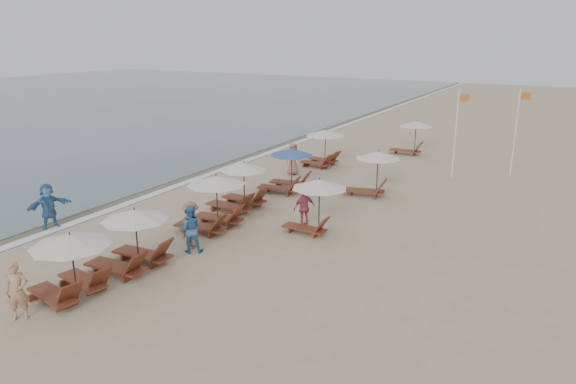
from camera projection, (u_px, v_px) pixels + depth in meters
The scene contains 20 objects.
ground at pixel (276, 309), 15.34m from camera, with size 160.00×160.00×0.00m, color tan.
wet_sand_band at pixel (175, 177), 29.56m from camera, with size 3.20×140.00×0.01m, color #6B5E4C.
foam_line at pixel (194, 180), 28.95m from camera, with size 0.50×140.00×0.02m, color white.
lounger_station_0 at pixel (68, 264), 15.74m from camera, with size 2.69×2.39×2.07m.
lounger_station_1 at pixel (131, 242), 17.68m from camera, with size 2.74×2.22×2.17m.
lounger_station_2 at pixel (212, 204), 21.30m from camera, with size 2.79×2.38×2.29m.
lounger_station_3 at pixel (239, 189), 23.88m from camera, with size 2.67×2.18×2.20m.
lounger_station_4 at pixel (287, 171), 26.62m from camera, with size 2.70×2.22×2.24m.
lounger_station_5 at pixel (322, 147), 31.73m from camera, with size 2.68×2.42×2.23m.
inland_station_0 at pixel (314, 199), 20.77m from camera, with size 2.56×2.24×2.22m.
inland_station_1 at pixel (371, 170), 25.76m from camera, with size 2.81×2.24×2.22m.
inland_station_2 at pixel (411, 135), 34.77m from camera, with size 2.73×2.24×2.22m.
beachgoer_near at pixel (17, 291), 14.56m from camera, with size 0.63×0.41×1.72m, color tan.
beachgoer_mid_a at pixel (190, 229), 19.13m from camera, with size 0.87×0.68×1.80m, color teal.
beachgoer_mid_b at pixel (191, 225), 19.50m from camera, with size 1.16×0.67×1.80m, color #8D5547.
beachgoer_far_a at pixel (304, 208), 21.70m from camera, with size 0.97×0.40×1.65m, color #BA4A61.
beachgoer_far_b at pixel (293, 159), 29.83m from camera, with size 0.90×0.58×1.83m, color #A36558.
waterline_walker at pixel (49, 206), 21.50m from camera, with size 1.75×0.56×1.89m, color #3667A3.
flag_pole_near at pixel (456, 130), 28.60m from camera, with size 0.60×0.08×4.85m.
flag_pole_far at pixel (516, 128), 29.18m from camera, with size 0.60×0.08×4.88m.
Camera 1 is at (7.02, -11.79, 7.66)m, focal length 32.83 mm.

